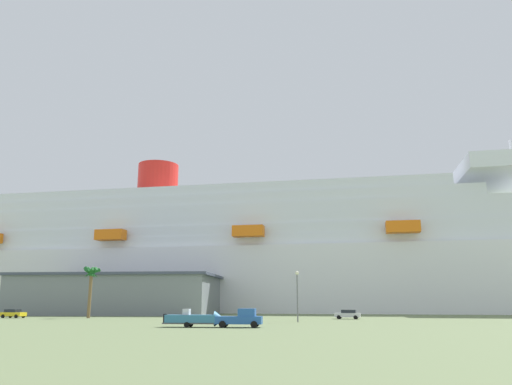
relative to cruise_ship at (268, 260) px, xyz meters
name	(u,v)px	position (x,y,z in m)	size (l,w,h in m)	color
ground_plane	(233,315)	(-3.82, -30.84, -14.56)	(600.00, 600.00, 0.00)	#66754C
cruise_ship	(268,260)	(0.00, 0.00, 0.00)	(261.10, 44.16, 52.52)	white
terminal_building	(121,294)	(-31.16, -29.38, -9.97)	(47.53, 30.37, 9.13)	slate
pickup_truck	(241,318)	(7.80, -81.74, -13.51)	(5.69, 2.50, 2.20)	#2659A5
small_boat_on_trailer	(197,319)	(2.49, -82.00, -13.60)	(8.54, 2.33, 2.15)	#595960
palm_tree	(91,277)	(-26.14, -54.00, -7.10)	(3.22, 3.27, 9.48)	brown
street_lamp	(297,288)	(13.38, -65.74, -9.61)	(0.56, 0.56, 7.54)	slate
parked_car_yellow_taxi	(13,313)	(-40.57, -55.22, -13.72)	(4.68, 2.51, 1.58)	yellow
parked_car_silver_sedan	(348,314)	(21.05, -51.14, -13.72)	(4.58, 2.60, 1.58)	silver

